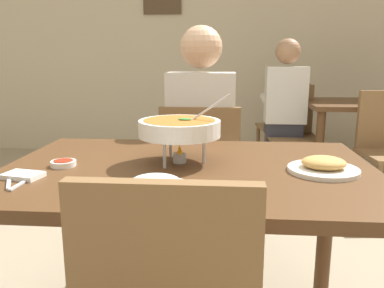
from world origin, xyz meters
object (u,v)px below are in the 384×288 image
rice_plate (156,187)px  chair_bg_corner (290,120)px  appetizer_plate (323,166)px  dining_table_far (362,117)px  chair_bg_left (291,128)px  sauce_dish (63,163)px  diner_main (201,132)px  patron_bg_left (285,103)px  chair_diner_main (201,174)px  dining_table_main (189,194)px  curry_bowl (180,129)px

rice_plate → chair_bg_corner: 3.20m
rice_plate → appetizer_plate: size_ratio=1.00×
dining_table_far → chair_bg_corner: chair_bg_corner is taller
appetizer_plate → chair_bg_left: (0.28, 2.32, -0.27)m
sauce_dish → chair_bg_corner: size_ratio=0.10×
diner_main → patron_bg_left: size_ratio=1.00×
sauce_dish → dining_table_far: bearing=51.4°
appetizer_plate → sauce_dish: appetizer_plate is taller
diner_main → rice_plate: size_ratio=5.46×
chair_diner_main → appetizer_plate: (0.47, -0.77, 0.27)m
diner_main → patron_bg_left: 1.63m
dining_table_main → patron_bg_left: bearing=73.5°
patron_bg_left → appetizer_plate: bearing=-95.1°
rice_plate → dining_table_far: (1.42, 2.53, -0.16)m
chair_diner_main → curry_bowl: 0.79m
curry_bowl → rice_plate: bearing=-95.1°
curry_bowl → chair_bg_left: curry_bowl is taller
chair_diner_main → dining_table_far: chair_diner_main is taller
appetizer_plate → dining_table_far: bearing=68.5°
patron_bg_left → rice_plate: bearing=-106.1°
diner_main → curry_bowl: bearing=-93.0°
curry_bowl → patron_bg_left: (0.71, 2.21, -0.15)m
chair_diner_main → patron_bg_left: patron_bg_left is taller
chair_diner_main → dining_table_far: 2.02m
sauce_dish → patron_bg_left: size_ratio=0.07×
chair_diner_main → sauce_dish: chair_diner_main is taller
dining_table_main → appetizer_plate: bearing=-4.0°
chair_diner_main → chair_bg_corner: bearing=68.3°
dining_table_main → chair_bg_corner: size_ratio=1.48×
dining_table_far → chair_bg_left: (-0.61, 0.06, -0.12)m
curry_bowl → appetizer_plate: size_ratio=1.39×
diner_main → chair_bg_corner: diner_main is taller
dining_table_far → diner_main: bearing=-132.9°
appetizer_plate → patron_bg_left: patron_bg_left is taller
patron_bg_left → diner_main: bearing=-114.3°
rice_plate → chair_bg_left: bearing=72.5°
appetizer_plate → chair_bg_corner: size_ratio=0.27×
rice_plate → appetizer_plate: (0.53, 0.26, 0.00)m
curry_bowl → chair_bg_left: (0.79, 2.24, -0.38)m
curry_bowl → chair_bg_left: 2.40m
dining_table_far → patron_bg_left: patron_bg_left is taller
chair_diner_main → rice_plate: chair_diner_main is taller
chair_diner_main → sauce_dish: 0.93m
sauce_dish → dining_table_main: bearing=4.2°
diner_main → chair_bg_left: 1.71m
curry_bowl → sauce_dish: curry_bowl is taller
chair_bg_left → chair_bg_corner: bearing=82.9°
rice_plate → sauce_dish: (-0.38, 0.26, -0.01)m
chair_diner_main → appetizer_plate: 0.94m
dining_table_main → chair_bg_corner: 2.89m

